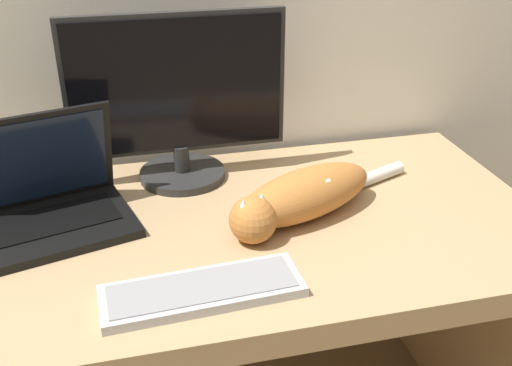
{
  "coord_description": "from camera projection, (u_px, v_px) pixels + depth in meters",
  "views": [
    {
      "loc": [
        -0.11,
        -0.76,
        1.46
      ],
      "look_at": [
        0.15,
        0.33,
        0.87
      ],
      "focal_mm": 42.0,
      "sensor_mm": 36.0,
      "label": 1
    }
  ],
  "objects": [
    {
      "name": "laptop",
      "position": [
        53.0,
        205.0,
        1.32
      ],
      "size": [
        0.37,
        0.32,
        0.25
      ],
      "rotation": [
        0.0,
        0.0,
        0.26
      ],
      "color": "black",
      "rests_on": "desk"
    },
    {
      "name": "cat",
      "position": [
        301.0,
        196.0,
        1.34
      ],
      "size": [
        0.5,
        0.29,
        0.11
      ],
      "rotation": [
        0.0,
        0.0,
        0.39
      ],
      "color": "#C67A38",
      "rests_on": "desk"
    },
    {
      "name": "desk",
      "position": [
        189.0,
        285.0,
        1.39
      ],
      "size": [
        1.63,
        0.74,
        0.76
      ],
      "color": "tan",
      "rests_on": "ground_plane"
    },
    {
      "name": "external_keyboard",
      "position": [
        200.0,
        291.0,
        1.11
      ],
      "size": [
        0.38,
        0.14,
        0.02
      ],
      "rotation": [
        0.0,
        0.0,
        0.06
      ],
      "color": "#BCBCC1",
      "rests_on": "desk"
    },
    {
      "name": "monitor",
      "position": [
        178.0,
        101.0,
        1.45
      ],
      "size": [
        0.53,
        0.22,
        0.42
      ],
      "color": "#282828",
      "rests_on": "desk"
    }
  ]
}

